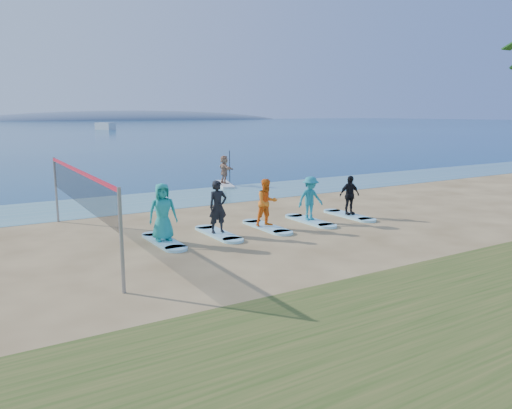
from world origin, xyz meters
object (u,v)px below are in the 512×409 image
surfboard_2 (267,227)px  paddleboard (225,184)px  boat_offshore_b (105,130)px  surfboard_0 (164,241)px  surfboard_4 (349,215)px  surfboard_3 (310,221)px  volleyball_net (79,188)px  student_1 (218,207)px  student_2 (267,203)px  surfboard_1 (218,234)px  paddleboarder (224,169)px  student_0 (163,212)px  student_3 (310,198)px

surfboard_2 → paddleboard: bearing=69.7°
paddleboard → boat_offshore_b: bearing=97.0°
surfboard_0 → surfboard_2: same height
boat_offshore_b → surfboard_4: 116.35m
paddleboard → surfboard_3: size_ratio=1.36×
surfboard_4 → volleyball_net: bearing=176.4°
paddleboard → surfboard_0: size_ratio=1.36×
boat_offshore_b → student_1: size_ratio=2.95×
boat_offshore_b → surfboard_2: bearing=-127.0°
surfboard_3 → student_2: bearing=180.0°
paddleboard → surfboard_3: 10.73m
surfboard_2 → boat_offshore_b: bearing=77.7°
surfboard_3 → surfboard_4: (1.99, 0.00, 0.00)m
surfboard_2 → surfboard_4: size_ratio=1.00×
surfboard_1 → surfboard_0: bearing=180.0°
paddleboarder → surfboard_0: (-7.87, -10.56, -0.89)m
student_0 → student_1: size_ratio=1.03×
surfboard_3 → surfboard_0: bearing=180.0°
paddleboarder → surfboard_2: paddleboarder is taller
boat_offshore_b → surfboard_4: bearing=-125.1°
paddleboarder → student_3: 10.73m
paddleboard → student_3: 10.77m
surfboard_4 → surfboard_0: bearing=180.0°
student_3 → surfboard_0: bearing=-177.1°
paddleboard → surfboard_2: bearing=-91.8°
student_3 → surfboard_4: bearing=2.9°
volleyball_net → surfboard_4: size_ratio=4.13×
student_0 → student_1: student_0 is taller
student_0 → paddleboard: bearing=62.1°
paddleboarder → student_0: student_0 is taller
surfboard_0 → surfboard_4: 7.95m
volleyball_net → paddleboard: (10.26, 9.91, -1.84)m
surfboard_1 → surfboard_3: bearing=0.0°
surfboard_1 → surfboard_3: same height
surfboard_1 → student_1: student_1 is taller
paddleboard → student_2: size_ratio=1.74×
paddleboard → surfboard_4: bearing=-71.1°
student_0 → student_2: 3.98m
surfboard_2 → paddleboarder: bearing=69.7°
student_1 → student_2: 1.99m
student_2 → surfboard_4: 4.08m
paddleboarder → boat_offshore_b: (21.07, 103.88, -0.93)m
student_1 → paddleboard: bearing=62.7°
boat_offshore_b → student_1: student_1 is taller
boat_offshore_b → surfboard_4: size_ratio=2.42×
surfboard_2 → student_2: 0.91m
student_2 → surfboard_4: student_2 is taller
student_0 → student_1: bearing=8.8°
student_2 → surfboard_3: bearing=2.4°
paddleboarder → surfboard_0: paddleboarder is taller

